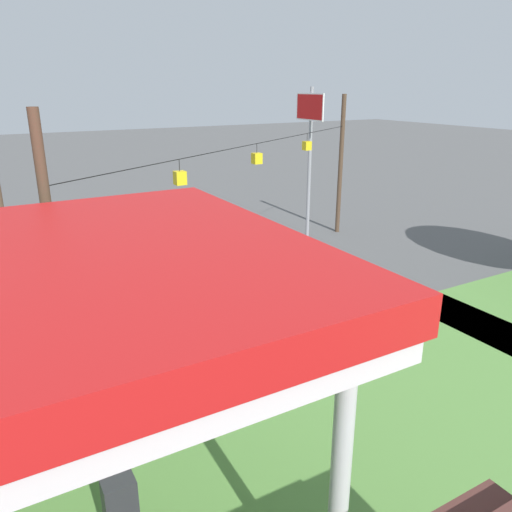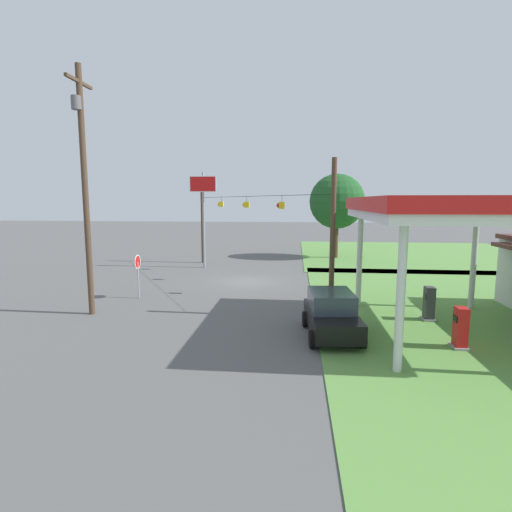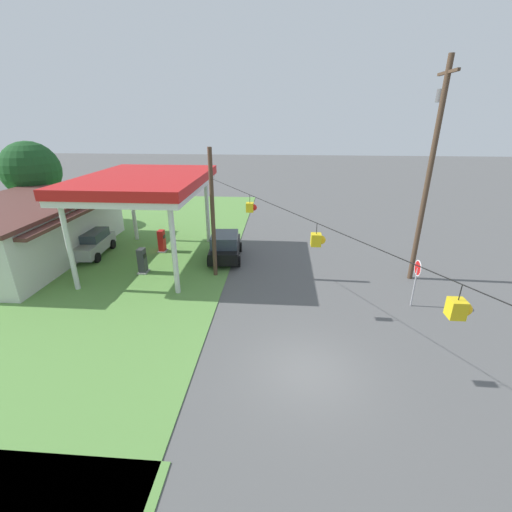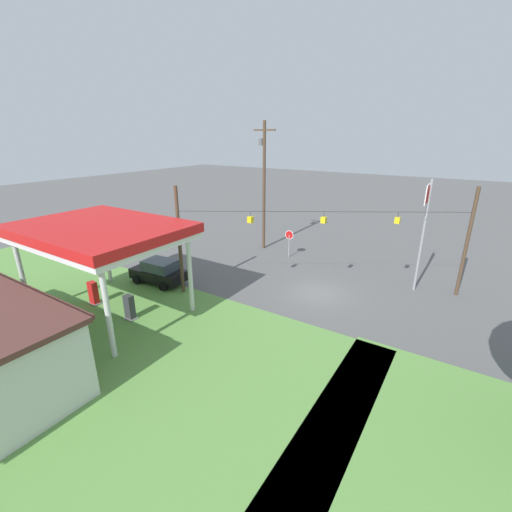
# 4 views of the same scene
# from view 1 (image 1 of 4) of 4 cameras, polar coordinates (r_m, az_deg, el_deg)

# --- Properties ---
(ground_plane) EXTENTS (160.00, 160.00, 0.00)m
(ground_plane) POSITION_cam_1_polar(r_m,az_deg,el_deg) (20.52, 0.09, -3.66)
(ground_plane) COLOR #565656
(stop_sign_roadside) EXTENTS (0.80, 0.08, 2.50)m
(stop_sign_roadside) POSITION_cam_1_polar(r_m,az_deg,el_deg) (23.21, -18.43, 2.78)
(stop_sign_roadside) COLOR #99999E
(stop_sign_roadside) RESTS_ON ground
(stop_sign_overhead) EXTENTS (0.22, 2.19, 7.83)m
(stop_sign_overhead) POSITION_cam_1_polar(r_m,az_deg,el_deg) (25.59, 6.15, 13.74)
(stop_sign_overhead) COLOR gray
(stop_sign_overhead) RESTS_ON ground
(signal_span_gantry) EXTENTS (16.50, 10.24, 7.47)m
(signal_span_gantry) POSITION_cam_1_polar(r_m,az_deg,el_deg) (19.34, 0.08, 7.44)
(signal_span_gantry) COLOR #4C3828
(signal_span_gantry) RESTS_ON ground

